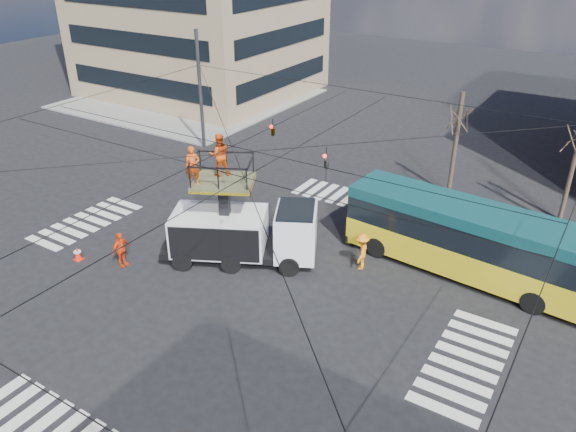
{
  "coord_description": "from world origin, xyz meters",
  "views": [
    {
      "loc": [
        12.8,
        -16.4,
        13.8
      ],
      "look_at": [
        1.49,
        1.6,
        2.82
      ],
      "focal_mm": 35.0,
      "sensor_mm": 36.0,
      "label": 1
    }
  ],
  "objects_px": {
    "flagger": "(361,251)",
    "city_bus": "(469,239)",
    "utility_truck": "(243,222)",
    "worker_ground": "(121,250)",
    "traffic_cone": "(78,254)"
  },
  "relations": [
    {
      "from": "flagger",
      "to": "utility_truck",
      "type": "bearing_deg",
      "value": -82.17
    },
    {
      "from": "city_bus",
      "to": "traffic_cone",
      "type": "bearing_deg",
      "value": -146.03
    },
    {
      "from": "utility_truck",
      "to": "city_bus",
      "type": "height_order",
      "value": "utility_truck"
    },
    {
      "from": "utility_truck",
      "to": "worker_ground",
      "type": "distance_m",
      "value": 5.65
    },
    {
      "from": "city_bus",
      "to": "worker_ground",
      "type": "distance_m",
      "value": 15.47
    },
    {
      "from": "utility_truck",
      "to": "city_bus",
      "type": "distance_m",
      "value": 9.99
    },
    {
      "from": "utility_truck",
      "to": "flagger",
      "type": "height_order",
      "value": "utility_truck"
    },
    {
      "from": "utility_truck",
      "to": "city_bus",
      "type": "relative_size",
      "value": 0.65
    },
    {
      "from": "worker_ground",
      "to": "flagger",
      "type": "height_order",
      "value": "flagger"
    },
    {
      "from": "utility_truck",
      "to": "worker_ground",
      "type": "height_order",
      "value": "utility_truck"
    },
    {
      "from": "flagger",
      "to": "traffic_cone",
      "type": "bearing_deg",
      "value": -77.2
    },
    {
      "from": "utility_truck",
      "to": "traffic_cone",
      "type": "xyz_separation_m",
      "value": [
        -6.52,
        -4.15,
        -1.66
      ]
    },
    {
      "from": "flagger",
      "to": "city_bus",
      "type": "bearing_deg",
      "value": 101.22
    },
    {
      "from": "city_bus",
      "to": "worker_ground",
      "type": "relative_size",
      "value": 6.55
    },
    {
      "from": "utility_truck",
      "to": "traffic_cone",
      "type": "distance_m",
      "value": 7.9
    }
  ]
}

